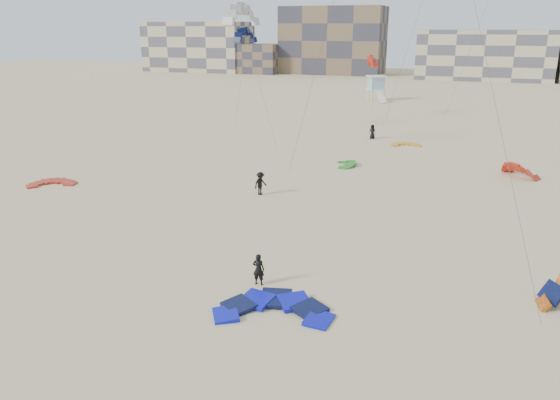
% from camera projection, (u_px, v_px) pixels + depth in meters
% --- Properties ---
extents(ground, '(320.00, 320.00, 0.00)m').
position_uv_depth(ground, '(250.00, 321.00, 25.05)').
color(ground, beige).
rests_on(ground, ground).
extents(kite_ground_blue, '(6.12, 6.31, 1.19)m').
position_uv_depth(kite_ground_blue, '(273.00, 313.00, 25.80)').
color(kite_ground_blue, '#0111EB').
rests_on(kite_ground_blue, ground).
extents(kite_ground_red, '(5.06, 5.12, 0.63)m').
position_uv_depth(kite_ground_red, '(52.00, 185.00, 46.60)').
color(kite_ground_red, red).
rests_on(kite_ground_red, ground).
extents(kite_ground_green, '(3.77, 3.62, 1.33)m').
position_uv_depth(kite_ground_green, '(345.00, 165.00, 52.99)').
color(kite_ground_green, '#299024').
rests_on(kite_ground_green, ground).
extents(kite_ground_red_far, '(5.35, 5.35, 3.81)m').
position_uv_depth(kite_ground_red_far, '(520.00, 176.00, 49.13)').
color(kite_ground_red_far, red).
rests_on(kite_ground_red_far, ground).
extents(kite_ground_yellow, '(3.69, 3.81, 0.56)m').
position_uv_depth(kite_ground_yellow, '(405.00, 145.00, 61.76)').
color(kite_ground_yellow, orange).
rests_on(kite_ground_yellow, ground).
extents(kitesurfer_main, '(0.65, 0.45, 1.72)m').
position_uv_depth(kitesurfer_main, '(259.00, 269.00, 28.37)').
color(kitesurfer_main, black).
rests_on(kitesurfer_main, ground).
extents(kitesurfer_c, '(1.15, 1.39, 1.87)m').
position_uv_depth(kitesurfer_c, '(260.00, 183.00, 43.52)').
color(kitesurfer_c, black).
rests_on(kitesurfer_c, ground).
extents(kitesurfer_e, '(0.95, 0.74, 1.71)m').
position_uv_depth(kitesurfer_e, '(372.00, 132.00, 65.21)').
color(kitesurfer_e, black).
rests_on(kitesurfer_e, ground).
extents(kite_fly_grey, '(7.73, 6.04, 14.14)m').
position_uv_depth(kite_fly_grey, '(242.00, 17.00, 53.09)').
color(kite_fly_grey, white).
rests_on(kite_fly_grey, ground).
extents(kite_fly_navy, '(4.24, 4.21, 11.88)m').
position_uv_depth(kite_fly_navy, '(245.00, 37.00, 65.37)').
color(kite_fly_navy, '#0E103F').
rests_on(kite_fly_navy, ground).
extents(kite_fly_red, '(4.17, 6.16, 8.26)m').
position_uv_depth(kite_fly_red, '(372.00, 62.00, 77.80)').
color(kite_fly_red, red).
rests_on(kite_fly_red, ground).
extents(lifeguard_tower_far, '(4.24, 6.59, 4.39)m').
position_uv_depth(lifeguard_tower_far, '(376.00, 88.00, 98.32)').
color(lifeguard_tower_far, white).
rests_on(lifeguard_tower_far, ground).
extents(condo_west_a, '(30.00, 15.00, 14.00)m').
position_uv_depth(condo_west_a, '(199.00, 47.00, 161.83)').
color(condo_west_a, '#C1B38D').
rests_on(condo_west_a, ground).
extents(condo_west_b, '(28.00, 14.00, 18.00)m').
position_uv_depth(condo_west_b, '(333.00, 40.00, 152.16)').
color(condo_west_b, brown).
rests_on(condo_west_b, ground).
extents(condo_mid, '(32.00, 16.00, 12.00)m').
position_uv_depth(condo_mid, '(484.00, 55.00, 136.83)').
color(condo_mid, '#C1B38D').
rests_on(condo_mid, ground).
extents(condo_fill_left, '(12.00, 10.00, 8.00)m').
position_uv_depth(condo_fill_left, '(259.00, 59.00, 154.62)').
color(condo_fill_left, brown).
rests_on(condo_fill_left, ground).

